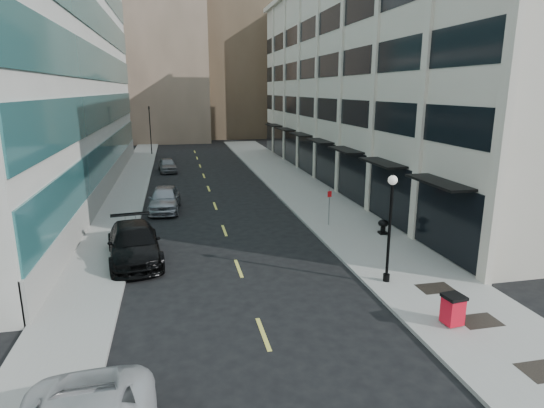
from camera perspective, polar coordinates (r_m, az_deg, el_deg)
name	(u,v)px	position (r m, az deg, el deg)	size (l,w,h in m)	color
ground	(276,368)	(14.47, 0.51, -19.88)	(160.00, 160.00, 0.00)	black
sidewalk_right	(315,200)	(34.23, 5.44, 0.53)	(5.00, 80.00, 0.15)	gray
sidewalk_left	(120,210)	(32.92, -18.49, -0.70)	(3.00, 80.00, 0.15)	gray
building_right	(395,79)	(43.37, 15.21, 14.86)	(15.30, 46.50, 18.25)	beige
skyline_tan_near	(161,52)	(79.93, -13.78, 18.01)	(14.00, 18.00, 28.00)	#9C7D66
skyline_brown	(231,37)	(84.84, -5.19, 20.12)	(12.00, 16.00, 34.00)	brown
skyline_tan_far	(106,73)	(90.46, -20.08, 15.17)	(12.00, 14.00, 22.00)	#9C7D66
skyline_stone	(294,78)	(80.42, 2.83, 15.49)	(10.00, 14.00, 20.00)	beige
grate_mid	(479,321)	(18.15, 24.55, -13.19)	(1.40, 1.00, 0.01)	black
grate_far	(435,288)	(20.20, 19.83, -9.89)	(1.40, 1.00, 0.01)	black
road_centerline	(219,217)	(29.93, -6.63, -1.63)	(0.15, 68.20, 0.01)	#D8CC4C
traffic_signal	(149,109)	(59.81, -15.18, 11.39)	(0.66, 0.66, 6.98)	black
car_black_pickup	(134,243)	(23.10, -16.93, -4.75)	(2.41, 5.92, 1.72)	black
car_silver_sedan	(165,199)	(32.00, -13.33, 0.67)	(2.00, 4.98, 1.70)	gray
car_grey_sedan	(167,165)	(47.29, -13.01, 4.80)	(1.67, 4.16, 1.42)	slate
trash_bin	(453,309)	(17.29, 21.74, -12.11)	(0.75, 0.80, 1.10)	red
lamppost	(390,219)	(19.40, 14.61, -1.83)	(0.39, 0.39, 4.70)	black
sign_post	(329,202)	(27.33, 7.20, 0.31)	(0.26, 0.09, 2.25)	slate
urn_planter	(383,225)	(26.47, 13.78, -2.61)	(0.60, 0.60, 0.83)	black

